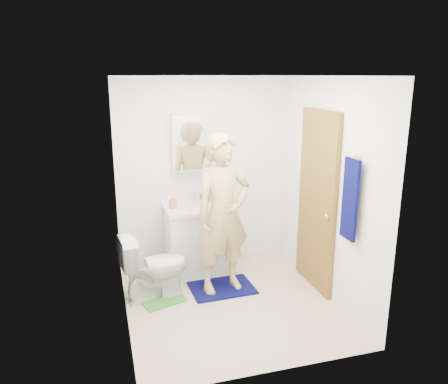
{
  "coord_description": "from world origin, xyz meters",
  "views": [
    {
      "loc": [
        -1.25,
        -4.11,
        2.41
      ],
      "look_at": [
        0.0,
        0.25,
        1.19
      ],
      "focal_mm": 35.0,
      "sensor_mm": 36.0,
      "label": 1
    }
  ],
  "objects_px": {
    "toilet": "(154,266)",
    "soap_dispenser": "(173,202)",
    "vanity_cabinet": "(198,240)",
    "medicine_cabinet": "(192,143)",
    "toothbrush_cup": "(205,198)",
    "man": "(223,214)",
    "towel": "(350,199)"
  },
  "relations": [
    {
      "from": "toilet",
      "to": "man",
      "type": "relative_size",
      "value": 0.41
    },
    {
      "from": "towel",
      "to": "toothbrush_cup",
      "type": "distance_m",
      "value": 1.94
    },
    {
      "from": "vanity_cabinet",
      "to": "medicine_cabinet",
      "type": "relative_size",
      "value": 1.14
    },
    {
      "from": "soap_dispenser",
      "to": "toothbrush_cup",
      "type": "xyz_separation_m",
      "value": [
        0.43,
        0.13,
        -0.03
      ]
    },
    {
      "from": "towel",
      "to": "soap_dispenser",
      "type": "bearing_deg",
      "value": 135.23
    },
    {
      "from": "toothbrush_cup",
      "to": "medicine_cabinet",
      "type": "bearing_deg",
      "value": 140.48
    },
    {
      "from": "man",
      "to": "vanity_cabinet",
      "type": "bearing_deg",
      "value": 92.75
    },
    {
      "from": "medicine_cabinet",
      "to": "man",
      "type": "xyz_separation_m",
      "value": [
        0.16,
        -0.84,
        -0.68
      ]
    },
    {
      "from": "medicine_cabinet",
      "to": "toothbrush_cup",
      "type": "height_order",
      "value": "medicine_cabinet"
    },
    {
      "from": "medicine_cabinet",
      "to": "towel",
      "type": "height_order",
      "value": "medicine_cabinet"
    },
    {
      "from": "toilet",
      "to": "soap_dispenser",
      "type": "bearing_deg",
      "value": -37.19
    },
    {
      "from": "vanity_cabinet",
      "to": "soap_dispenser",
      "type": "xyz_separation_m",
      "value": [
        -0.3,
        -0.02,
        0.53
      ]
    },
    {
      "from": "vanity_cabinet",
      "to": "toothbrush_cup",
      "type": "height_order",
      "value": "toothbrush_cup"
    },
    {
      "from": "vanity_cabinet",
      "to": "man",
      "type": "relative_size",
      "value": 0.45
    },
    {
      "from": "toilet",
      "to": "vanity_cabinet",
      "type": "bearing_deg",
      "value": -54.78
    },
    {
      "from": "toothbrush_cup",
      "to": "toilet",
      "type": "bearing_deg",
      "value": -138.01
    },
    {
      "from": "toothbrush_cup",
      "to": "soap_dispenser",
      "type": "bearing_deg",
      "value": -162.91
    },
    {
      "from": "towel",
      "to": "medicine_cabinet",
      "type": "bearing_deg",
      "value": 124.61
    },
    {
      "from": "medicine_cabinet",
      "to": "soap_dispenser",
      "type": "distance_m",
      "value": 0.77
    },
    {
      "from": "medicine_cabinet",
      "to": "man",
      "type": "distance_m",
      "value": 1.09
    },
    {
      "from": "toilet",
      "to": "towel",
      "type": "bearing_deg",
      "value": -124.28
    },
    {
      "from": "medicine_cabinet",
      "to": "toothbrush_cup",
      "type": "distance_m",
      "value": 0.72
    },
    {
      "from": "vanity_cabinet",
      "to": "medicine_cabinet",
      "type": "xyz_separation_m",
      "value": [
        0.0,
        0.22,
        1.2
      ]
    },
    {
      "from": "toothbrush_cup",
      "to": "man",
      "type": "bearing_deg",
      "value": -87.94
    },
    {
      "from": "vanity_cabinet",
      "to": "toilet",
      "type": "height_order",
      "value": "vanity_cabinet"
    },
    {
      "from": "man",
      "to": "toilet",
      "type": "bearing_deg",
      "value": 164.21
    },
    {
      "from": "towel",
      "to": "toothbrush_cup",
      "type": "height_order",
      "value": "towel"
    },
    {
      "from": "soap_dispenser",
      "to": "medicine_cabinet",
      "type": "bearing_deg",
      "value": 38.87
    },
    {
      "from": "toothbrush_cup",
      "to": "vanity_cabinet",
      "type": "bearing_deg",
      "value": -138.7
    },
    {
      "from": "towel",
      "to": "vanity_cabinet",
      "type": "bearing_deg",
      "value": 128.47
    },
    {
      "from": "soap_dispenser",
      "to": "toothbrush_cup",
      "type": "bearing_deg",
      "value": 17.09
    },
    {
      "from": "towel",
      "to": "toilet",
      "type": "relative_size",
      "value": 1.09
    }
  ]
}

